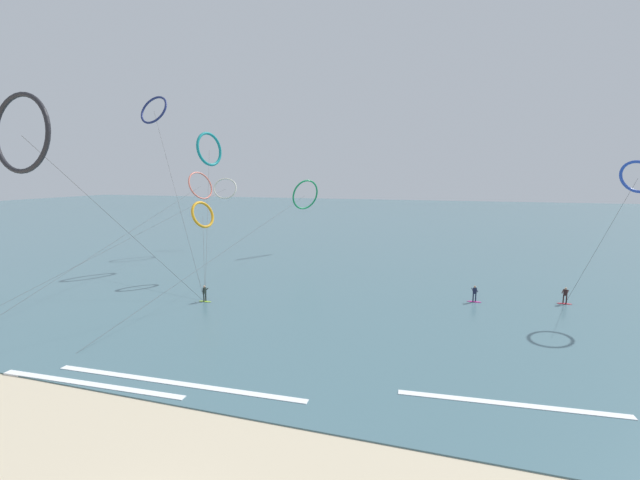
% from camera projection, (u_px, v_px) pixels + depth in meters
% --- Properties ---
extents(sea_water, '(400.00, 200.00, 0.08)m').
position_uv_depth(sea_water, '(412.00, 222.00, 117.36)').
color(sea_water, '#476B75').
rests_on(sea_water, ground).
extents(surfer_magenta, '(1.40, 0.69, 1.70)m').
position_uv_depth(surfer_magenta, '(475.00, 295.00, 43.40)').
color(surfer_magenta, '#CC288E').
rests_on(surfer_magenta, ground).
extents(surfer_crimson, '(1.40, 0.69, 1.70)m').
position_uv_depth(surfer_crimson, '(565.00, 297.00, 42.74)').
color(surfer_crimson, red).
rests_on(surfer_crimson, ground).
extents(surfer_lime, '(1.40, 0.64, 1.70)m').
position_uv_depth(surfer_lime, '(205.00, 295.00, 43.49)').
color(surfer_lime, '#8CC62D').
rests_on(surfer_lime, ground).
extents(kite_teal, '(10.31, 19.58, 18.82)m').
position_uv_depth(kite_teal, '(209.00, 149.00, 59.97)').
color(kite_teal, teal).
rests_on(kite_teal, ground).
extents(kite_cobalt, '(6.34, 3.37, 14.22)m').
position_uv_depth(kite_cobalt, '(638.00, 177.00, 38.49)').
color(kite_cobalt, '#2647B7').
rests_on(kite_cobalt, ground).
extents(kite_ivory, '(4.58, 48.23, 12.30)m').
position_uv_depth(kite_ivory, '(225.00, 189.00, 76.03)').
color(kite_ivory, silver).
rests_on(kite_ivory, ground).
extents(kite_coral, '(3.53, 39.93, 13.37)m').
position_uv_depth(kite_coral, '(200.00, 186.00, 69.23)').
color(kite_coral, '#EA7260').
rests_on(kite_coral, ground).
extents(kite_charcoal, '(5.50, 16.25, 18.15)m').
position_uv_depth(kite_charcoal, '(21.00, 133.00, 27.32)').
color(kite_charcoal, black).
rests_on(kite_charcoal, ground).
extents(kite_amber, '(6.36, 10.28, 9.75)m').
position_uv_depth(kite_amber, '(203.00, 215.00, 51.87)').
color(kite_amber, orange).
rests_on(kite_amber, ground).
extents(kite_emerald, '(4.48, 46.90, 12.08)m').
position_uv_depth(kite_emerald, '(305.00, 195.00, 70.32)').
color(kite_emerald, '#199351').
rests_on(kite_emerald, ground).
extents(kite_navy, '(13.75, 10.03, 22.48)m').
position_uv_depth(kite_navy, '(154.00, 110.00, 52.09)').
color(kite_navy, navy).
rests_on(kite_navy, ground).
extents(wave_crest_near, '(13.14, 1.05, 0.12)m').
position_uv_depth(wave_crest_near, '(90.00, 385.00, 26.45)').
color(wave_crest_near, white).
rests_on(wave_crest_near, ground).
extents(wave_crest_mid, '(17.19, 1.17, 0.12)m').
position_uv_depth(wave_crest_mid, '(175.00, 384.00, 26.58)').
color(wave_crest_mid, white).
rests_on(wave_crest_mid, ground).
extents(wave_crest_far, '(12.48, 1.50, 0.12)m').
position_uv_depth(wave_crest_far, '(510.00, 405.00, 24.14)').
color(wave_crest_far, white).
rests_on(wave_crest_far, ground).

